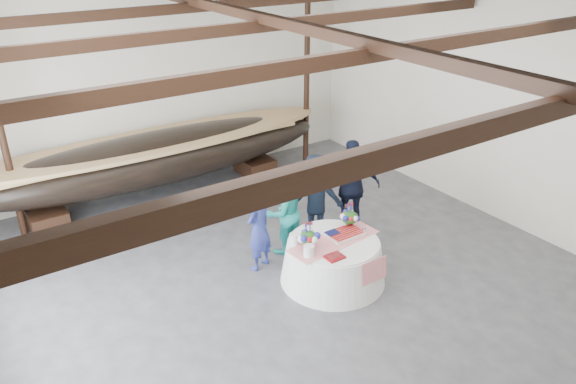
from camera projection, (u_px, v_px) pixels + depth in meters
floor at (313, 302)px, 9.31m from camera, size 10.00×12.00×0.01m
wall_back at (160, 89)px, 12.82m from camera, size 10.00×0.02×4.50m
wall_right at (523, 119)px, 10.85m from camera, size 0.02×12.00×4.50m
ceiling at (320, 22)px, 7.36m from camera, size 10.00×12.00×0.01m
pavilion_structure at (283, 50)px, 8.22m from camera, size 9.80×11.76×4.50m
longboat_display at (158, 157)px, 12.42m from camera, size 8.29×1.66×1.56m
banquet_table at (333, 261)px, 9.72m from camera, size 1.83×1.83×0.79m
tabletop_items at (330, 232)px, 9.55m from camera, size 1.74×0.95×0.40m
guest_woman_blue at (259, 229)px, 9.92m from camera, size 0.68×0.56×1.59m
guest_woman_teal at (284, 212)px, 10.44m from camera, size 0.80×0.62×1.64m
guest_man_left at (316, 197)px, 10.87m from camera, size 1.30×1.11×1.75m
guest_man_right at (352, 187)px, 11.08m from camera, size 1.24×0.91×1.95m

